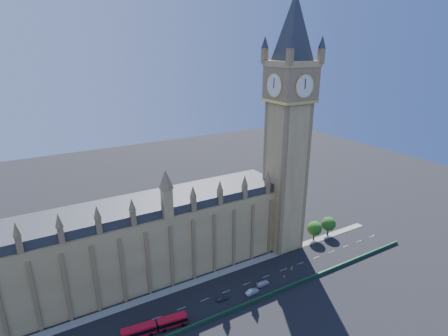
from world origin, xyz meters
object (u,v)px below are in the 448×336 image
red_bus (155,327)px  car_grey (222,298)px  car_silver (252,292)px  car_white (263,283)px

red_bus → car_grey: red_bus is taller
car_grey → red_bus: bearing=99.1°
red_bus → car_silver: red_bus is taller
red_bus → car_silver: (33.03, -0.38, -0.87)m
red_bus → car_white: 38.63m
red_bus → car_silver: size_ratio=3.93×
car_white → car_grey: bearing=83.9°
red_bus → car_silver: 33.05m
car_grey → car_silver: car_silver is taller
car_silver → car_white: 5.85m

